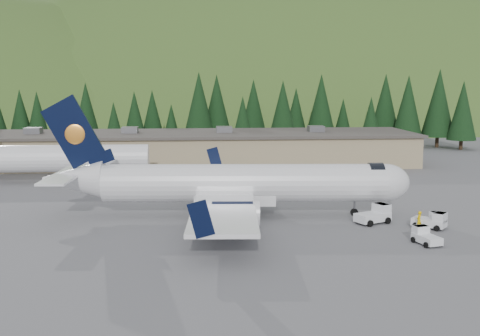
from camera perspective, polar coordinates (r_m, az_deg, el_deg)
name	(u,v)px	position (r m, az deg, el deg)	size (l,w,h in m)	color
ground	(245,216)	(60.21, 0.46, -4.60)	(600.00, 600.00, 0.00)	slate
airliner	(234,184)	(59.55, -0.56, -1.57)	(36.51, 34.25, 12.12)	white
second_airliner	(42,158)	(83.45, -18.25, 0.93)	(27.50, 11.00, 10.05)	white
baggage_tug_a	(375,215)	(58.69, 12.69, -4.34)	(3.75, 3.08, 1.79)	white
baggage_tug_b	(432,221)	(57.93, 17.76, -4.81)	(3.18, 3.03, 1.56)	white
baggage_tug_c	(425,236)	(52.47, 17.15, -6.22)	(2.10, 2.86, 1.40)	white
terminal_building	(193,148)	(97.06, -4.47, 1.89)	(71.00, 17.00, 6.10)	#9A8C68
baggage_tug_d	(430,220)	(58.50, 17.56, -4.76)	(2.71, 1.82, 1.37)	white
ramp_worker	(419,220)	(57.18, 16.61, -4.77)	(0.62, 0.41, 1.70)	#F6C200
tree_line	(209,110)	(120.41, -2.96, 5.55)	(112.94, 18.20, 14.49)	black
hills	(319,288)	(288.72, 7.50, -11.21)	(614.00, 330.00, 300.00)	#37501F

